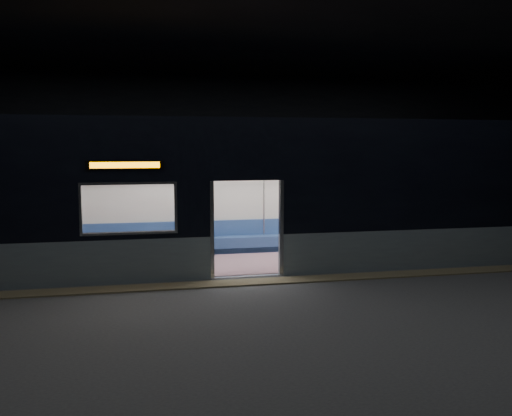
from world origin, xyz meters
name	(u,v)px	position (x,y,z in m)	size (l,w,h in m)	color
station_floor	(257,290)	(0.00, 0.00, -0.01)	(24.00, 14.00, 0.01)	#47494C
station_envelope	(258,97)	(0.00, 0.00, 3.66)	(24.00, 14.00, 5.00)	black
tactile_strip	(252,282)	(0.00, 0.55, 0.01)	(22.80, 0.50, 0.03)	#8C7F59
metro_car	(235,185)	(0.00, 2.54, 1.85)	(18.00, 3.04, 3.35)	#869AA0
passenger	(195,225)	(-0.84, 3.55, 0.79)	(0.39, 0.68, 1.36)	black
handbag	(198,231)	(-0.80, 3.33, 0.68)	(0.28, 0.24, 0.14)	black
transit_map	(340,194)	(3.13, 3.85, 1.48)	(1.03, 0.03, 0.67)	white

